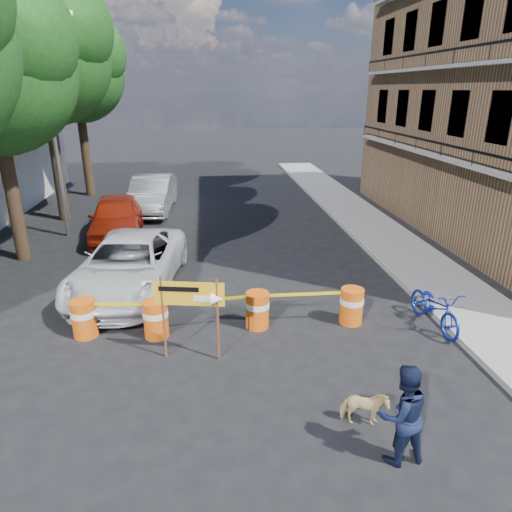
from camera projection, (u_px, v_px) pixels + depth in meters
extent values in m
plane|color=black|center=(239.00, 361.00, 9.70)|extent=(120.00, 120.00, 0.00)
cube|color=gray|center=(403.00, 252.00, 15.92)|extent=(2.40, 40.00, 0.15)
cylinder|color=#332316|center=(11.00, 190.00, 14.70)|extent=(0.44, 0.44, 4.76)
sphere|color=#1B4915|center=(8.00, 37.00, 12.80)|extent=(3.75, 3.75, 3.75)
cylinder|color=#332316|center=(56.00, 159.00, 19.27)|extent=(0.44, 0.44, 5.32)
sphere|color=#1B4915|center=(41.00, 56.00, 17.89)|extent=(5.40, 5.40, 5.40)
sphere|color=#1B4915|center=(58.00, 28.00, 17.16)|extent=(4.05, 4.05, 4.05)
sphere|color=#1B4915|center=(29.00, 77.00, 18.70)|extent=(3.78, 3.78, 3.78)
cylinder|color=#332316|center=(85.00, 149.00, 24.00)|extent=(0.44, 0.44, 4.93)
sphere|color=#1B4915|center=(76.00, 73.00, 22.73)|extent=(4.80, 4.80, 4.80)
sphere|color=#1B4915|center=(88.00, 54.00, 22.06)|extent=(3.60, 3.60, 3.60)
sphere|color=#1B4915|center=(66.00, 88.00, 23.45)|extent=(3.36, 3.36, 3.36)
cylinder|color=gray|center=(53.00, 131.00, 16.56)|extent=(0.16, 0.16, 8.00)
cylinder|color=gray|center=(51.00, 11.00, 15.27)|extent=(1.00, 0.12, 0.12)
cube|color=silver|center=(66.00, 13.00, 15.33)|extent=(0.35, 0.18, 0.12)
cylinder|color=#DD460D|center=(84.00, 318.00, 10.53)|extent=(0.56, 0.56, 0.90)
cylinder|color=white|center=(83.00, 313.00, 10.48)|extent=(0.58, 0.58, 0.14)
cylinder|color=#DD460D|center=(156.00, 319.00, 10.50)|extent=(0.56, 0.56, 0.90)
cylinder|color=white|center=(155.00, 313.00, 10.45)|extent=(0.58, 0.58, 0.14)
cylinder|color=#DD460D|center=(257.00, 310.00, 10.93)|extent=(0.56, 0.56, 0.90)
cylinder|color=white|center=(257.00, 304.00, 10.88)|extent=(0.58, 0.58, 0.14)
cylinder|color=#DD460D|center=(351.00, 306.00, 11.13)|extent=(0.56, 0.56, 0.90)
cylinder|color=white|center=(352.00, 300.00, 11.08)|extent=(0.58, 0.58, 0.14)
cylinder|color=#592D19|center=(163.00, 318.00, 9.52)|extent=(0.05, 0.05, 1.88)
cylinder|color=#592D19|center=(218.00, 320.00, 9.44)|extent=(0.05, 0.05, 1.88)
cube|color=#F4AE15|center=(189.00, 294.00, 9.28)|extent=(1.44, 0.30, 0.52)
cube|color=white|center=(203.00, 299.00, 9.28)|extent=(0.41, 0.09, 0.13)
cone|color=white|center=(217.00, 299.00, 9.26)|extent=(0.28, 0.31, 0.27)
cube|color=black|center=(179.00, 289.00, 9.24)|extent=(0.82, 0.16, 0.10)
imported|color=#101732|center=(402.00, 415.00, 6.85)|extent=(0.88, 0.73, 1.67)
imported|color=#13259E|center=(438.00, 289.00, 10.77)|extent=(0.80, 1.11, 1.97)
imported|color=#D7BE7B|center=(364.00, 408.00, 7.74)|extent=(0.84, 0.51, 0.67)
imported|color=silver|center=(129.00, 264.00, 12.89)|extent=(3.17, 5.78, 1.53)
imported|color=#A3210D|center=(116.00, 217.00, 17.54)|extent=(2.33, 4.84, 1.60)
imported|color=#ABADB3|center=(152.00, 194.00, 21.30)|extent=(2.06, 5.11, 1.65)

